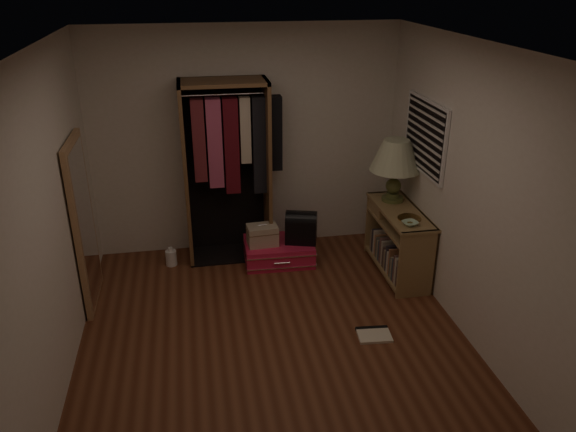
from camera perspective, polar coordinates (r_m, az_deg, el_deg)
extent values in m
plane|color=#582C19|center=(5.28, -1.41, -12.39)|extent=(4.00, 4.00, 0.00)
cube|color=silver|center=(6.50, -4.29, 7.57)|extent=(3.50, 0.02, 2.60)
cube|color=silver|center=(2.93, 4.62, -14.75)|extent=(3.50, 0.02, 2.60)
cube|color=silver|center=(5.16, 18.01, 2.01)|extent=(0.02, 4.00, 2.60)
cube|color=silver|center=(4.72, -23.07, -0.87)|extent=(0.02, 4.00, 2.60)
cube|color=silver|center=(4.28, -1.77, 16.86)|extent=(3.50, 4.00, 0.01)
cube|color=white|center=(5.93, 13.78, 7.84)|extent=(0.03, 0.96, 0.76)
cube|color=black|center=(5.93, 13.77, 7.84)|extent=(0.03, 0.90, 0.70)
cube|color=silver|center=(6.01, 13.33, 4.99)|extent=(0.01, 0.88, 0.02)
cube|color=silver|center=(5.99, 13.40, 5.69)|extent=(0.01, 0.88, 0.02)
cube|color=silver|center=(5.96, 13.47, 6.40)|extent=(0.01, 0.88, 0.02)
cube|color=silver|center=(5.94, 13.55, 7.12)|extent=(0.01, 0.88, 0.02)
cube|color=silver|center=(5.92, 13.62, 7.84)|extent=(0.01, 0.88, 0.02)
cube|color=silver|center=(5.90, 13.69, 8.56)|extent=(0.01, 0.88, 0.02)
cube|color=silver|center=(5.88, 13.77, 9.29)|extent=(0.01, 0.88, 0.02)
cube|color=silver|center=(5.86, 13.84, 10.02)|extent=(0.01, 0.88, 0.02)
cube|color=silver|center=(5.84, 13.92, 10.76)|extent=(0.01, 0.88, 0.02)
cube|color=olive|center=(5.84, 12.98, -4.84)|extent=(0.40, 0.03, 0.75)
cube|color=olive|center=(6.72, 9.56, -0.55)|extent=(0.40, 0.03, 0.75)
cube|color=olive|center=(6.42, 10.92, -5.06)|extent=(0.40, 1.04, 0.03)
cube|color=olive|center=(6.19, 11.29, -0.93)|extent=(0.40, 1.04, 0.03)
cube|color=olive|center=(6.12, 11.41, 0.47)|extent=(0.42, 1.12, 0.03)
cube|color=brown|center=(6.34, 12.75, -2.39)|extent=(0.02, 1.10, 0.75)
cube|color=olive|center=(6.44, 10.23, 0.89)|extent=(0.36, 0.38, 0.13)
cube|color=gray|center=(5.93, 11.94, -5.87)|extent=(0.18, 0.03, 0.31)
cube|color=#4C3833|center=(5.98, 11.82, -6.02)|extent=(0.20, 0.04, 0.23)
cube|color=#B7AD99|center=(6.00, 11.54, -5.50)|extent=(0.17, 0.05, 0.31)
cube|color=brown|center=(6.04, 11.58, -5.23)|extent=(0.21, 0.03, 0.31)
cube|color=#3F4C59|center=(6.08, 11.23, -5.33)|extent=(0.17, 0.03, 0.25)
cube|color=gray|center=(6.11, 11.10, -5.15)|extent=(0.17, 0.03, 0.25)
cube|color=#59594C|center=(6.15, 10.99, -5.09)|extent=(0.17, 0.03, 0.22)
cube|color=#B2724C|center=(6.16, 10.95, -4.60)|extent=(0.18, 0.03, 0.31)
cube|color=beige|center=(6.21, 10.69, -4.62)|extent=(0.16, 0.04, 0.25)
cube|color=#332D38|center=(6.24, 10.76, -4.21)|extent=(0.20, 0.03, 0.30)
cube|color=gray|center=(6.28, 10.41, -4.34)|extent=(0.16, 0.04, 0.23)
cube|color=#4C3833|center=(6.33, 10.42, -4.06)|extent=(0.20, 0.04, 0.24)
cube|color=#B7AD99|center=(6.36, 10.32, -3.68)|extent=(0.20, 0.04, 0.29)
cube|color=brown|center=(6.40, 10.22, -3.41)|extent=(0.22, 0.05, 0.30)
cube|color=#3F4C59|center=(6.45, 9.85, -3.45)|extent=(0.17, 0.03, 0.24)
cube|color=gray|center=(6.49, 9.91, -3.31)|extent=(0.21, 0.03, 0.23)
cube|color=#59594C|center=(6.53, 9.76, -3.10)|extent=(0.21, 0.04, 0.24)
cube|color=#B2724C|center=(6.56, 9.68, -2.88)|extent=(0.22, 0.03, 0.26)
cube|color=beige|center=(6.58, 9.48, -2.59)|extent=(0.19, 0.04, 0.29)
cube|color=#332D38|center=(6.63, 9.34, -2.41)|extent=(0.20, 0.04, 0.28)
cube|color=gray|center=(6.68, 9.06, -2.36)|extent=(0.17, 0.04, 0.25)
cube|color=brown|center=(6.30, -10.35, 4.09)|extent=(0.04, 0.50, 2.05)
cube|color=brown|center=(6.36, -2.11, 4.65)|extent=(0.04, 0.50, 2.05)
cube|color=brown|center=(6.05, -6.64, 13.37)|extent=(0.95, 0.50, 0.04)
cube|color=black|center=(6.54, -6.38, 5.06)|extent=(0.95, 0.02, 2.05)
cube|color=black|center=(6.72, -5.83, -3.80)|extent=(0.95, 0.50, 0.02)
cylinder|color=white|center=(6.08, -6.58, 12.17)|extent=(0.87, 0.02, 0.02)
cube|color=maroon|center=(6.16, -9.05, 7.58)|extent=(0.14, 0.15, 0.90)
cube|color=#BF4C72|center=(6.18, -7.46, 7.34)|extent=(0.16, 0.15, 0.98)
cube|color=#590F19|center=(6.20, -5.77, 7.09)|extent=(0.16, 0.15, 1.06)
cube|color=beige|center=(6.17, -4.37, 8.67)|extent=(0.11, 0.10, 0.73)
cube|color=black|center=(6.24, -2.94, 7.16)|extent=(0.15, 0.12, 1.09)
cube|color=black|center=(6.22, -1.39, 8.40)|extent=(0.15, 0.15, 0.82)
cube|color=#AA7C52|center=(5.78, -20.05, -0.78)|extent=(0.05, 0.80, 1.70)
cube|color=silver|center=(5.78, -19.77, -0.76)|extent=(0.01, 0.68, 1.58)
cube|color=#DA1A44|center=(6.50, -0.95, -3.60)|extent=(0.79, 0.58, 0.24)
cube|color=white|center=(6.53, -0.95, -4.12)|extent=(0.82, 0.60, 0.01)
cube|color=white|center=(6.46, -0.95, -3.08)|extent=(0.82, 0.60, 0.01)
cylinder|color=white|center=(6.24, -0.61, -4.81)|extent=(0.18, 0.03, 0.02)
cube|color=tan|center=(6.34, -2.61, -1.95)|extent=(0.35, 0.25, 0.23)
cube|color=brown|center=(6.32, -2.62, -1.56)|extent=(0.36, 0.26, 0.01)
cylinder|color=white|center=(6.29, -2.63, -0.93)|extent=(0.10, 0.02, 0.02)
cube|color=black|center=(6.39, 1.35, -1.55)|extent=(0.40, 0.31, 0.27)
cylinder|color=black|center=(6.33, 1.36, -0.46)|extent=(0.40, 0.31, 0.23)
cylinder|color=#4D562A|center=(6.35, 10.55, 1.74)|extent=(0.29, 0.29, 0.04)
cylinder|color=#4D562A|center=(6.33, 10.58, 2.12)|extent=(0.17, 0.17, 0.05)
sphere|color=#4D562A|center=(6.29, 10.66, 3.04)|extent=(0.20, 0.20, 0.17)
cylinder|color=#4D562A|center=(6.25, 10.75, 4.19)|extent=(0.07, 0.07, 0.10)
cone|color=beige|center=(6.18, 10.90, 6.10)|extent=(0.67, 0.67, 0.34)
cone|color=silver|center=(6.18, 10.90, 6.10)|extent=(0.60, 0.60, 0.32)
cylinder|color=olive|center=(5.92, 12.22, -0.22)|extent=(0.25, 0.25, 0.01)
imported|color=#AED1B1|center=(5.77, 12.29, -0.73)|extent=(0.19, 0.19, 0.04)
cylinder|color=white|center=(6.56, -11.78, -4.19)|extent=(0.14, 0.14, 0.18)
cylinder|color=white|center=(6.51, -11.86, -3.33)|extent=(0.06, 0.06, 0.04)
cube|color=beige|center=(5.37, 8.73, -11.84)|extent=(0.33, 0.27, 0.03)
cube|color=black|center=(5.45, 8.49, -11.22)|extent=(0.31, 0.07, 0.03)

